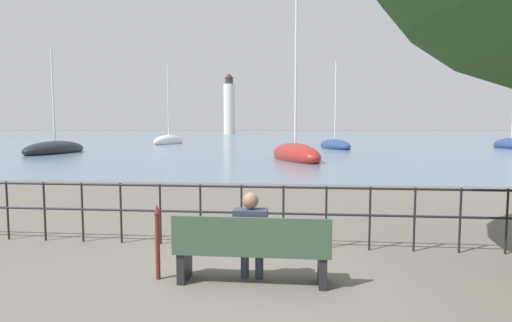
# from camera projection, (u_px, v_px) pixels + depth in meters

# --- Properties ---
(ground_plane) EXTENTS (1000.00, 1000.00, 0.00)m
(ground_plane) POSITION_uv_depth(u_px,v_px,m) (252.00, 282.00, 5.18)
(ground_plane) COLOR #605B51
(harbor_water) EXTENTS (600.00, 300.00, 0.01)m
(harbor_water) POSITION_uv_depth(u_px,v_px,m) (295.00, 133.00, 163.06)
(harbor_water) COLOR slate
(harbor_water) RESTS_ON ground_plane
(park_bench) EXTENTS (1.99, 0.45, 0.90)m
(park_bench) POSITION_uv_depth(u_px,v_px,m) (252.00, 251.00, 5.08)
(park_bench) COLOR #334C38
(park_bench) RESTS_ON ground_plane
(seated_person_left) EXTENTS (0.43, 0.35, 1.18)m
(seated_person_left) POSITION_uv_depth(u_px,v_px,m) (251.00, 233.00, 5.15)
(seated_person_left) COLOR #2D3347
(seated_person_left) RESTS_ON ground_plane
(promenade_railing) EXTENTS (14.84, 0.04, 1.05)m
(promenade_railing) POSITION_uv_depth(u_px,v_px,m) (262.00, 206.00, 6.67)
(promenade_railing) COLOR black
(promenade_railing) RESTS_ON ground_plane
(closed_umbrella) EXTENTS (0.09, 0.09, 1.00)m
(closed_umbrella) POSITION_uv_depth(u_px,v_px,m) (157.00, 238.00, 5.24)
(closed_umbrella) COLOR maroon
(closed_umbrella) RESTS_ON ground_plane
(sailboat_0) EXTENTS (3.63, 7.01, 8.96)m
(sailboat_0) POSITION_uv_depth(u_px,v_px,m) (335.00, 145.00, 39.59)
(sailboat_0) COLOR navy
(sailboat_0) RESTS_ON ground_plane
(sailboat_1) EXTENTS (2.56, 7.16, 8.86)m
(sailboat_1) POSITION_uv_depth(u_px,v_px,m) (55.00, 149.00, 31.97)
(sailboat_1) COLOR black
(sailboat_1) RESTS_ON ground_plane
(sailboat_2) EXTENTS (4.20, 7.03, 12.55)m
(sailboat_2) POSITION_uv_depth(u_px,v_px,m) (295.00, 154.00, 25.14)
(sailboat_2) COLOR maroon
(sailboat_2) RESTS_ON ground_plane
(sailboat_3) EXTENTS (2.91, 7.18, 10.66)m
(sailboat_3) POSITION_uv_depth(u_px,v_px,m) (169.00, 141.00, 50.59)
(sailboat_3) COLOR white
(sailboat_3) RESTS_ON ground_plane
(sailboat_4) EXTENTS (2.45, 5.19, 13.13)m
(sailboat_4) POSITION_uv_depth(u_px,v_px,m) (511.00, 145.00, 39.83)
(sailboat_4) COLOR navy
(sailboat_4) RESTS_ON ground_plane
(harbor_lighthouse) EXTENTS (4.08, 4.08, 21.73)m
(harbor_lighthouse) POSITION_uv_depth(u_px,v_px,m) (229.00, 106.00, 143.98)
(harbor_lighthouse) COLOR silver
(harbor_lighthouse) RESTS_ON ground_plane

